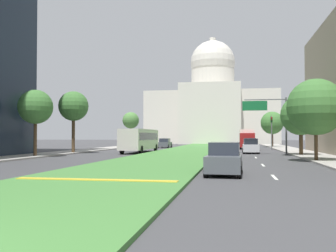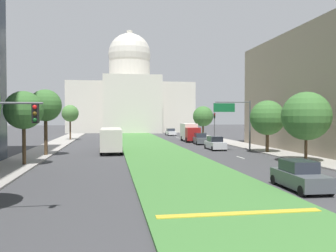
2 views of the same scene
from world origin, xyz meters
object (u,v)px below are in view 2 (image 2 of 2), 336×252
capitol_building (130,99)px  street_tree_right_distant (203,116)px  sedan_far_horizon (109,137)px  sedan_midblock (215,143)px  sedan_distant (200,139)px  overhead_guide_sign (237,115)px  street_tree_left_mid (24,110)px  traffic_light_far_right (214,123)px  sedan_very_far (171,132)px  sedan_lead_stopped (300,176)px  street_tree_right_mid (306,116)px  city_bus (111,138)px  street_tree_left_far (46,106)px  box_truck_delivery (190,132)px  street_tree_left_distant (70,113)px  street_tree_right_far (267,118)px

capitol_building → street_tree_right_distant: (13.04, -37.11, -5.40)m
street_tree_right_distant → sedan_far_horizon: bearing=-162.9°
sedan_midblock → sedan_distant: size_ratio=1.06×
overhead_guide_sign → street_tree_right_distant: (2.81, 27.20, -0.12)m
overhead_guide_sign → street_tree_left_mid: (-23.67, -9.58, 0.40)m
traffic_light_far_right → sedan_far_horizon: (-17.79, 6.30, -2.53)m
sedan_very_far → sedan_lead_stopped: bearing=-92.4°
street_tree_right_distant → sedan_distant: size_ratio=1.56×
capitol_building → sedan_far_horizon: bearing=-97.9°
traffic_light_far_right → street_tree_right_mid: street_tree_right_mid is taller
capitol_building → sedan_distant: 53.92m
sedan_lead_stopped → sedan_distant: (2.83, 34.93, 0.01)m
street_tree_right_distant → sedan_far_horizon: size_ratio=1.45×
traffic_light_far_right → sedan_midblock: 13.21m
capitol_building → street_tree_right_mid: capitol_building is taller
traffic_light_far_right → city_bus: size_ratio=0.47×
overhead_guide_sign → street_tree_left_mid: size_ratio=0.96×
street_tree_right_mid → street_tree_left_far: size_ratio=0.91×
street_tree_right_distant → box_truck_delivery: bearing=-118.0°
street_tree_left_far → street_tree_right_distant: bearing=48.0°
street_tree_left_mid → street_tree_right_distant: street_tree_left_mid is taller
street_tree_left_distant → sedan_far_horizon: size_ratio=1.45×
street_tree_right_mid → sedan_far_horizon: (-18.79, 33.12, -3.72)m
street_tree_right_far → street_tree_right_distant: 29.82m
capitol_building → sedan_very_far: 28.59m
street_tree_right_distant → sedan_distant: street_tree_right_distant is taller
capitol_building → street_tree_right_far: bearing=-78.9°
capitol_building → sedan_lead_stopped: 88.05m
street_tree_right_far → sedan_very_far: (-4.94, 41.10, -3.53)m
street_tree_right_mid → sedan_very_far: (-4.60, 50.27, -3.73)m
traffic_light_far_right → sedan_lead_stopped: size_ratio=1.14×
street_tree_left_far → sedan_midblock: size_ratio=1.68×
street_tree_right_distant → sedan_far_horizon: street_tree_right_distant is taller
sedan_distant → city_bus: city_bus is taller
overhead_guide_sign → street_tree_right_mid: size_ratio=0.95×
street_tree_left_distant → sedan_very_far: 25.85m
street_tree_right_far → street_tree_left_distant: bearing=134.0°
traffic_light_far_right → street_tree_left_mid: street_tree_left_mid is taller
street_tree_left_far → sedan_distant: 25.81m
sedan_midblock → sedan_very_far: sedan_midblock is taller
street_tree_right_mid → street_tree_right_distant: 38.99m
street_tree_right_mid → sedan_far_horizon: street_tree_right_mid is taller
sedan_far_horizon → city_bus: 19.22m
box_truck_delivery → street_tree_left_mid: bearing=-128.1°
street_tree_right_mid → sedan_far_horizon: size_ratio=1.50×
street_tree_left_mid → box_truck_delivery: (21.59, 27.59, -3.34)m
street_tree_left_far → sedan_distant: size_ratio=1.78×
street_tree_right_far → sedan_far_horizon: size_ratio=1.41×
sedan_midblock → street_tree_left_mid: bearing=-150.6°
street_tree_right_mid → street_tree_right_far: 9.18m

